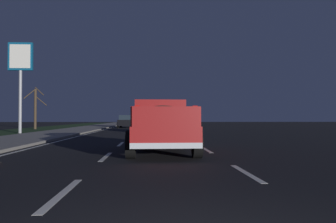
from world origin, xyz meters
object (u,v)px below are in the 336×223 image
(pickup_truck, at_px, (161,124))
(gas_price_sign, at_px, (20,65))
(bare_tree_far, at_px, (35,107))
(sedan_black, at_px, (127,121))
(sedan_blue, at_px, (157,123))
(sedan_silver, at_px, (186,122))

(pickup_truck, height_order, gas_price_sign, gas_price_sign)
(bare_tree_far, bearing_deg, sedan_black, -65.01)
(sedan_blue, relative_size, bare_tree_far, 0.97)
(gas_price_sign, height_order, bare_tree_far, gas_price_sign)
(sedan_black, bearing_deg, sedan_blue, -164.98)
(pickup_truck, bearing_deg, sedan_black, 6.48)
(sedan_silver, bearing_deg, pickup_truck, 172.07)
(sedan_blue, distance_m, gas_price_sign, 11.82)
(sedan_blue, bearing_deg, sedan_silver, -21.68)
(sedan_blue, relative_size, sedan_silver, 1.00)
(pickup_truck, relative_size, sedan_black, 1.23)
(gas_price_sign, bearing_deg, sedan_black, -27.11)
(sedan_black, height_order, gas_price_sign, gas_price_sign)
(sedan_blue, distance_m, sedan_black, 13.48)
(sedan_blue, bearing_deg, pickup_truck, 179.45)
(sedan_blue, height_order, sedan_black, same)
(pickup_truck, height_order, sedan_blue, pickup_truck)
(sedan_silver, bearing_deg, sedan_blue, 158.32)
(pickup_truck, relative_size, bare_tree_far, 1.20)
(sedan_silver, relative_size, sedan_black, 0.99)
(bare_tree_far, bearing_deg, gas_price_sign, -167.67)
(pickup_truck, distance_m, bare_tree_far, 28.08)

